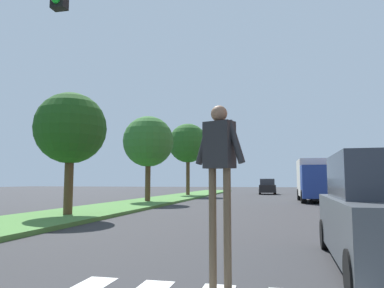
# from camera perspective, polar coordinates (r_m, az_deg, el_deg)

# --- Properties ---
(ground_plane) EXTENTS (140.00, 140.00, 0.00)m
(ground_plane) POSITION_cam_1_polar(r_m,az_deg,el_deg) (26.14, 12.05, -8.90)
(ground_plane) COLOR #2D2D30
(median_strip) EXTENTS (3.95, 64.00, 0.15)m
(median_strip) POSITION_cam_1_polar(r_m,az_deg,el_deg) (25.58, -6.75, -8.89)
(median_strip) COLOR #477A38
(median_strip) RESTS_ON ground_plane
(tree_mid) EXTENTS (2.95, 2.95, 5.01)m
(tree_mid) POSITION_cam_1_polar(r_m,az_deg,el_deg) (16.10, -18.28, 2.27)
(tree_mid) COLOR #4C3823
(tree_mid) RESTS_ON median_strip
(tree_far) EXTENTS (3.46, 3.46, 5.78)m
(tree_far) POSITION_cam_1_polar(r_m,az_deg,el_deg) (25.37, -6.78, 0.35)
(tree_far) COLOR #4C3823
(tree_far) RESTS_ON median_strip
(tree_distant) EXTENTS (3.88, 3.88, 7.06)m
(tree_distant) POSITION_cam_1_polar(r_m,az_deg,el_deg) (36.68, -0.63, 0.10)
(tree_distant) COLOR #4C3823
(tree_distant) RESTS_ON median_strip
(traffic_light_gantry) EXTENTS (9.77, 0.30, 6.00)m
(traffic_light_gantry) POSITION_cam_1_polar(r_m,az_deg,el_deg) (7.64, -19.83, 16.97)
(traffic_light_gantry) COLOR gold
(traffic_light_gantry) RESTS_ON median_strip
(pedestrian_performer) EXTENTS (0.72, 0.36, 2.49)m
(pedestrian_performer) POSITION_cam_1_polar(r_m,az_deg,el_deg) (4.87, 4.27, -3.64)
(pedestrian_performer) COLOR brown
(pedestrian_performer) RESTS_ON ground_plane
(sedan_midblock) EXTENTS (2.12, 4.57, 1.72)m
(sedan_midblock) POSITION_cam_1_polar(r_m,az_deg,el_deg) (27.78, 19.16, -6.88)
(sedan_midblock) COLOR black
(sedan_midblock) RESTS_ON ground_plane
(sedan_distant) EXTENTS (2.00, 4.25, 1.76)m
(sedan_distant) POSITION_cam_1_polar(r_m,az_deg,el_deg) (43.45, 11.56, -6.55)
(sedan_distant) COLOR black
(sedan_distant) RESTS_ON ground_plane
(truck_box_delivery) EXTENTS (2.40, 6.20, 3.10)m
(truck_box_delivery) POSITION_cam_1_polar(r_m,az_deg,el_deg) (28.36, 18.56, -5.17)
(truck_box_delivery) COLOR navy
(truck_box_delivery) RESTS_ON ground_plane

